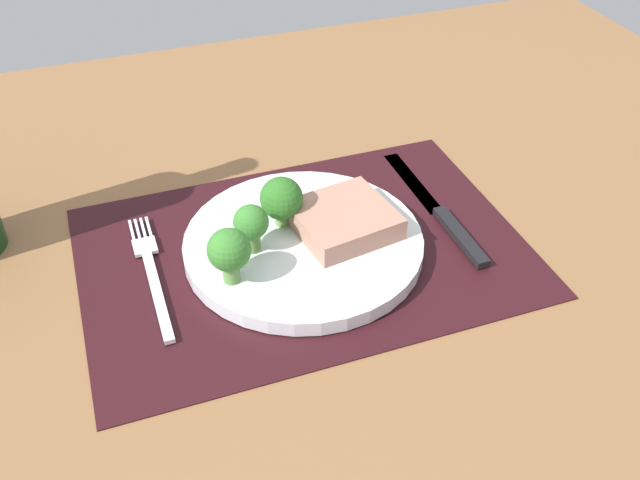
{
  "coord_description": "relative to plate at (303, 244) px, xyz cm",
  "views": [
    {
      "loc": [
        -17.58,
        -54.11,
        47.6
      ],
      "look_at": [
        1.49,
        -0.91,
        1.9
      ],
      "focal_mm": 39.98,
      "sensor_mm": 36.0,
      "label": 1
    }
  ],
  "objects": [
    {
      "name": "plate",
      "position": [
        0.0,
        0.0,
        0.0
      ],
      "size": [
        24.68,
        24.68,
        1.6
      ],
      "primitive_type": "cylinder",
      "color": "silver",
      "rests_on": "placemat"
    },
    {
      "name": "fork",
      "position": [
        -15.47,
        1.42,
        -0.55
      ],
      "size": [
        2.4,
        19.2,
        0.5
      ],
      "rotation": [
        0.0,
        0.0,
        -0.02
      ],
      "color": "silver",
      "rests_on": "placemat"
    },
    {
      "name": "broccoli_front_edge",
      "position": [
        -5.34,
        -0.25,
        3.96
      ],
      "size": [
        3.52,
        3.52,
        5.19
      ],
      "color": "#5B8942",
      "rests_on": "plate"
    },
    {
      "name": "broccoli_near_steak",
      "position": [
        -8.46,
        -3.78,
        4.34
      ],
      "size": [
        4.14,
        4.14,
        5.81
      ],
      "color": "#5B8942",
      "rests_on": "plate"
    },
    {
      "name": "ground_plane",
      "position": [
        0.0,
        0.0,
        -2.6
      ],
      "size": [
        140.0,
        110.0,
        3.0
      ],
      "primitive_type": "cube",
      "color": "brown"
    },
    {
      "name": "placemat",
      "position": [
        0.0,
        0.0,
        -0.95
      ],
      "size": [
        45.38,
        31.31,
        0.3
      ],
      "primitive_type": "cube",
      "color": "black",
      "rests_on": "ground_plane"
    },
    {
      "name": "steak",
      "position": [
        4.41,
        0.05,
        2.0
      ],
      "size": [
        10.88,
        10.52,
        2.4
      ],
      "primitive_type": "cube",
      "rotation": [
        0.0,
        0.0,
        0.16
      ],
      "color": "tan",
      "rests_on": "plate"
    },
    {
      "name": "broccoli_back_left",
      "position": [
        -1.3,
        3.03,
        3.97
      ],
      "size": [
        4.48,
        4.48,
        5.49
      ],
      "color": "#6B994C",
      "rests_on": "plate"
    },
    {
      "name": "knife",
      "position": [
        16.17,
        0.53,
        -0.5
      ],
      "size": [
        1.8,
        23.0,
        0.8
      ],
      "rotation": [
        0.0,
        0.0,
        -0.04
      ],
      "color": "black",
      "rests_on": "placemat"
    }
  ]
}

